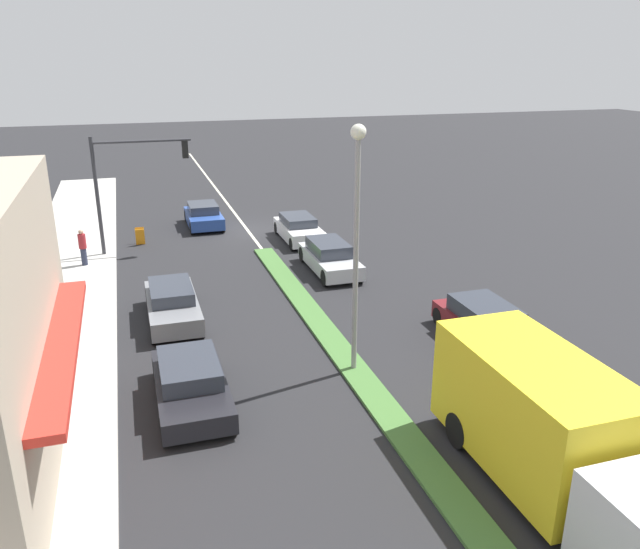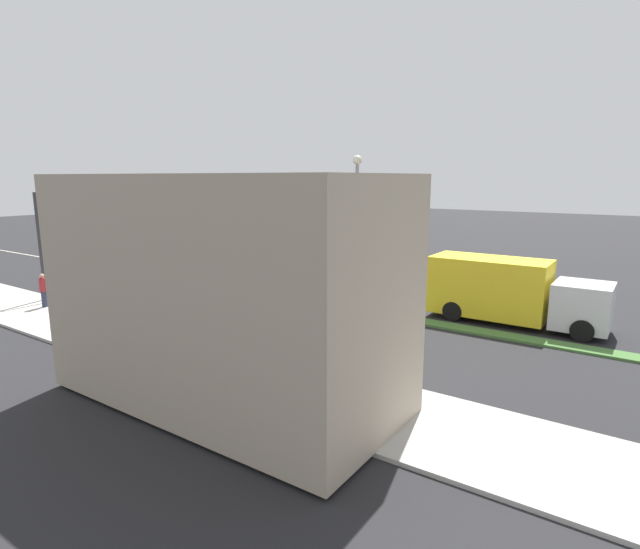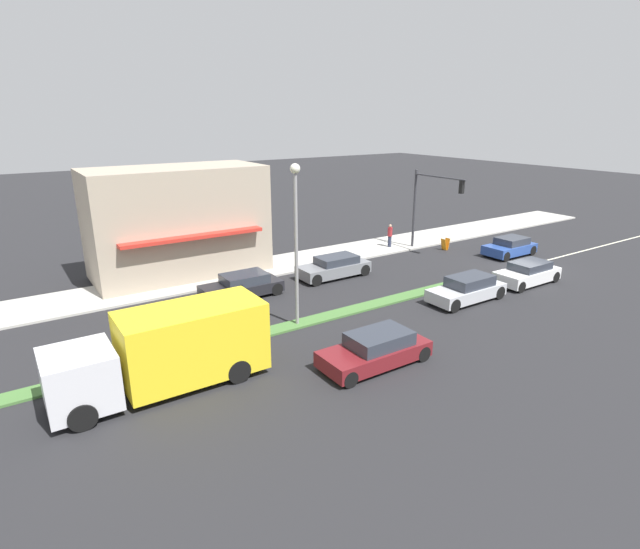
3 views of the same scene
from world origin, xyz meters
name	(u,v)px [view 2 (image 2 of 3)]	position (x,y,z in m)	size (l,w,h in m)	color
ground_plane	(371,314)	(0.00, 18.00, 0.00)	(160.00, 160.00, 0.00)	#232326
sidewalk_right	(253,375)	(9.00, 18.50, 0.06)	(4.00, 73.00, 0.12)	#B2AFA8
median_strip	(580,349)	(0.00, 27.00, 0.05)	(0.90, 46.00, 0.10)	#477538
lane_marking_center	(138,274)	(0.00, 0.00, 0.00)	(0.16, 60.00, 0.01)	beige
building_corner_store	(224,290)	(10.66, 19.00, 3.33)	(5.48, 10.17, 6.43)	tan
traffic_signal_main	(65,226)	(6.12, 2.61, 3.90)	(4.59, 0.34, 5.60)	#333338
street_lamp	(357,214)	(0.00, 17.10, 4.78)	(0.44, 0.44, 7.37)	gray
pedestrian	(43,289)	(8.37, 4.12, 1.00)	(0.34, 0.34, 1.68)	#282D42
warning_aframe_sign	(62,284)	(5.79, 1.03, 0.43)	(0.45, 0.53, 0.84)	orange
delivery_truck	(509,291)	(-2.20, 23.75, 1.47)	(2.44, 7.50, 2.87)	silver
suv_grey	(198,303)	(5.00, 11.48, 0.64)	(1.78, 4.47, 1.30)	slate
van_white	(190,264)	(-2.20, 2.77, 0.63)	(1.78, 4.12, 1.29)	silver
sedan_maroon	(390,280)	(-5.00, 16.51, 0.64)	(1.90, 4.49, 1.33)	maroon
sedan_dark	(302,325)	(5.00, 17.57, 0.61)	(1.91, 4.31, 1.26)	black
sedan_silver	(247,272)	(-2.20, 7.96, 0.66)	(1.76, 4.41, 1.36)	#B7BABF
coupe_blue	(94,267)	(2.20, -1.56, 0.63)	(1.86, 3.80, 1.29)	#284793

